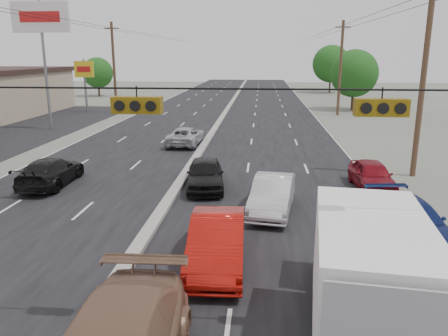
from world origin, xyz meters
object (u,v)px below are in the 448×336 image
at_px(pole_sign_far, 84,74).
at_px(utility_pole_left_c, 114,67).
at_px(tree_right_far, 331,64).
at_px(oncoming_near, 51,172).
at_px(queue_car_d, 410,221).
at_px(queue_car_e, 372,176).
at_px(queue_car_a, 205,174).
at_px(box_truck, 365,275).
at_px(queue_car_b, 272,195).
at_px(tree_left_far, 98,73).
at_px(black_suv, 417,336).
at_px(utility_pole_right_c, 340,68).
at_px(pole_sign_billboard, 41,25).
at_px(oncoming_far, 186,136).
at_px(tree_right_mid, 354,73).
at_px(red_sedan, 217,242).
at_px(utility_pole_right_b, 423,82).

bearing_deg(pole_sign_far, utility_pole_left_c, 0.00).
bearing_deg(tree_right_far, oncoming_near, -111.04).
relative_size(queue_car_d, queue_car_e, 1.18).
bearing_deg(queue_car_d, queue_car_a, 138.51).
xyz_separation_m(box_truck, queue_car_b, (-1.89, 8.43, -0.89)).
xyz_separation_m(tree_left_far, black_suv, (29.45, -60.77, -2.94)).
relative_size(queue_car_e, oncoming_near, 0.86).
xyz_separation_m(utility_pole_left_c, tree_right_far, (28.50, 30.00, -0.15)).
relative_size(utility_pole_right_c, tree_left_far, 1.63).
distance_m(utility_pole_right_c, oncoming_near, 34.49).
distance_m(tree_right_far, box_truck, 70.54).
distance_m(utility_pole_left_c, utility_pole_right_c, 25.00).
height_order(pole_sign_billboard, queue_car_a, pole_sign_billboard).
relative_size(pole_sign_far, tree_left_far, 0.98).
height_order(pole_sign_far, oncoming_far, pole_sign_far).
xyz_separation_m(tree_right_far, oncoming_near, (-22.49, -58.46, -4.25)).
xyz_separation_m(queue_car_b, oncoming_far, (-6.05, 13.70, -0.09)).
height_order(utility_pole_left_c, black_suv, utility_pole_left_c).
height_order(black_suv, oncoming_near, black_suv).
bearing_deg(pole_sign_far, queue_car_e, -47.36).
height_order(tree_right_far, queue_car_a, tree_right_far).
bearing_deg(queue_car_d, tree_right_mid, 74.88).
xyz_separation_m(utility_pole_right_c, tree_right_far, (3.50, 30.00, -0.15)).
xyz_separation_m(utility_pole_right_c, pole_sign_far, (-28.50, -0.00, -0.70)).
bearing_deg(queue_car_a, oncoming_near, 173.95).
distance_m(red_sedan, queue_car_d, 7.14).
xyz_separation_m(queue_car_d, oncoming_near, (-15.98, 5.44, -0.01)).
bearing_deg(queue_car_d, queue_car_e, 81.90).
relative_size(pole_sign_billboard, tree_right_mid, 1.54).
relative_size(pole_sign_far, oncoming_far, 1.25).
xyz_separation_m(utility_pole_left_c, oncoming_near, (6.01, -28.46, -4.40)).
bearing_deg(red_sedan, utility_pole_right_b, 47.58).
relative_size(utility_pole_left_c, box_truck, 1.53).
distance_m(tree_left_far, queue_car_b, 57.97).
distance_m(tree_left_far, oncoming_far, 43.06).
bearing_deg(oncoming_far, tree_left_far, -58.71).
bearing_deg(red_sedan, pole_sign_far, 115.21).
relative_size(tree_left_far, box_truck, 0.94).
bearing_deg(utility_pole_right_c, utility_pole_left_c, 180.00).
bearing_deg(utility_pole_left_c, box_truck, -64.45).
bearing_deg(pole_sign_far, tree_right_mid, 9.16).
bearing_deg(oncoming_far, queue_car_a, 107.36).
bearing_deg(black_suv, pole_sign_billboard, 122.83).
height_order(queue_car_b, oncoming_far, queue_car_b).
bearing_deg(pole_sign_far, red_sedan, -62.69).
bearing_deg(utility_pole_right_b, utility_pole_right_c, 90.00).
distance_m(queue_car_a, queue_car_b, 4.45).
height_order(utility_pole_right_c, queue_car_d, utility_pole_right_c).
bearing_deg(pole_sign_billboard, black_suv, -52.66).
xyz_separation_m(pole_sign_far, tree_left_far, (-6.00, 20.00, -0.69)).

